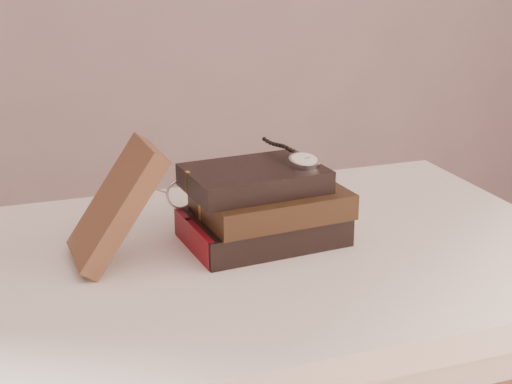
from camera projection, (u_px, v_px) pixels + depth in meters
name	position (u px, v px, depth m)	size (l,w,h in m)	color
table	(229.00, 311.00, 1.08)	(1.00, 0.60, 0.75)	silver
book_stack	(263.00, 207.00, 1.08)	(0.23, 0.17, 0.11)	black
journal	(117.00, 204.00, 1.00)	(0.03, 0.11, 0.18)	#45291A
pocket_watch	(301.00, 159.00, 1.07)	(0.05, 0.15, 0.02)	silver
eyeglasses	(194.00, 192.00, 1.11)	(0.10, 0.11, 0.04)	silver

